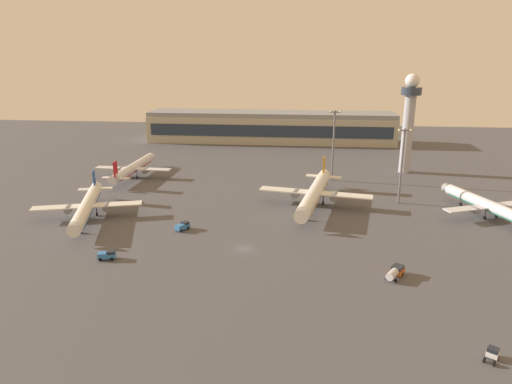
# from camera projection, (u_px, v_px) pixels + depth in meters

# --- Properties ---
(ground_plane) EXTENTS (416.00, 416.00, 0.00)m
(ground_plane) POSITION_uv_depth(u_px,v_px,m) (244.00, 249.00, 118.98)
(ground_plane) COLOR #4C4C51
(terminal_building) EXTENTS (134.06, 22.40, 16.40)m
(terminal_building) POSITION_uv_depth(u_px,v_px,m) (271.00, 127.00, 254.83)
(terminal_building) COLOR #B2AD99
(terminal_building) RESTS_ON ground
(control_tower) EXTENTS (8.00, 8.00, 40.12)m
(control_tower) POSITION_uv_depth(u_px,v_px,m) (409.00, 117.00, 186.60)
(control_tower) COLOR #A8A8B2
(control_tower) RESTS_ON ground
(airplane_mid_apron) EXTENTS (31.97, 40.71, 10.63)m
(airplane_mid_apron) POSITION_uv_depth(u_px,v_px,m) (87.00, 206.00, 139.32)
(airplane_mid_apron) COLOR silver
(airplane_mid_apron) RESTS_ON ground
(airplane_far_stand) EXTENTS (37.02, 47.32, 12.19)m
(airplane_far_stand) POSITION_uv_depth(u_px,v_px,m) (315.00, 193.00, 150.09)
(airplane_far_stand) COLOR silver
(airplane_far_stand) RESTS_ON ground
(airplane_near_gate) EXTENTS (29.14, 36.95, 9.91)m
(airplane_near_gate) POSITION_uv_depth(u_px,v_px,m) (487.00, 205.00, 140.62)
(airplane_near_gate) COLOR silver
(airplane_near_gate) RESTS_ON ground
(airplane_terminal_side) EXTENTS (30.76, 39.53, 10.14)m
(airplane_terminal_side) POSITION_uv_depth(u_px,v_px,m) (133.00, 168.00, 184.57)
(airplane_terminal_side) COLOR silver
(airplane_terminal_side) RESTS_ON ground
(maintenance_van) EXTENTS (3.89, 4.54, 2.25)m
(maintenance_van) POSITION_uv_depth(u_px,v_px,m) (183.00, 226.00, 131.18)
(maintenance_van) COLOR #3372BF
(maintenance_van) RESTS_ON ground
(baggage_tractor) EXTENTS (4.48, 2.85, 2.25)m
(baggage_tractor) POSITION_uv_depth(u_px,v_px,m) (107.00, 255.00, 112.79)
(baggage_tractor) COLOR #3372BF
(baggage_tractor) RESTS_ON ground
(fuel_truck) EXTENTS (5.11, 6.46, 2.35)m
(fuel_truck) POSITION_uv_depth(u_px,v_px,m) (395.00, 272.00, 103.78)
(fuel_truck) COLOR #D85919
(fuel_truck) RESTS_ON ground
(pushback_tug) EXTENTS (3.20, 3.56, 2.05)m
(pushback_tug) POSITION_uv_depth(u_px,v_px,m) (492.00, 354.00, 76.47)
(pushback_tug) COLOR white
(pushback_tug) RESTS_ON ground
(apron_light_central) EXTENTS (4.80, 0.90, 25.06)m
(apron_light_central) POSITION_uv_depth(u_px,v_px,m) (402.00, 161.00, 150.24)
(apron_light_central) COLOR slate
(apron_light_central) RESTS_ON ground
(apron_light_east) EXTENTS (4.80, 0.90, 27.26)m
(apron_light_east) POSITION_uv_depth(u_px,v_px,m) (334.00, 141.00, 176.52)
(apron_light_east) COLOR slate
(apron_light_east) RESTS_ON ground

